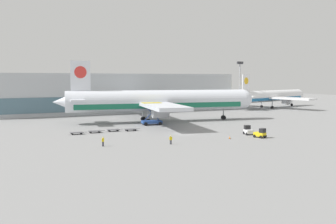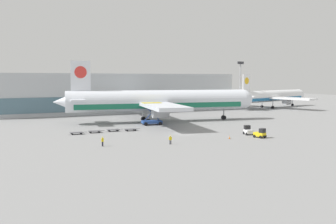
{
  "view_description": "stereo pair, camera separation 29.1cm",
  "coord_description": "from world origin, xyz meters",
  "px_view_note": "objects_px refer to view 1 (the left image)",
  "views": [
    {
      "loc": [
        -39.33,
        -71.88,
        12.23
      ],
      "look_at": [
        1.7,
        10.82,
        4.0
      ],
      "focal_mm": 40.0,
      "sensor_mm": 36.0,
      "label": 1
    },
    {
      "loc": [
        -39.07,
        -72.01,
        12.23
      ],
      "look_at": [
        1.7,
        10.82,
        4.0
      ],
      "focal_mm": 40.0,
      "sensor_mm": 36.0,
      "label": 2
    }
  ],
  "objects_px": {
    "light_mast": "(240,81)",
    "baggage_tug_mid": "(261,134)",
    "baggage_dolly_second": "(95,131)",
    "traffic_cone_near": "(230,137)",
    "airplane_distant": "(271,96)",
    "baggage_dolly_lead": "(77,133)",
    "baggage_dolly_third": "(113,130)",
    "scissor_lift_loader": "(152,117)",
    "baggage_tug_foreground": "(248,131)",
    "ground_crew_near": "(171,139)",
    "airplane_main": "(157,101)",
    "ground_crew_far": "(103,141)",
    "baggage_dolly_trail": "(131,129)"
  },
  "relations": [
    {
      "from": "airplane_main",
      "to": "baggage_tug_foreground",
      "type": "height_order",
      "value": "airplane_main"
    },
    {
      "from": "ground_crew_far",
      "to": "traffic_cone_near",
      "type": "distance_m",
      "value": 25.84
    },
    {
      "from": "baggage_tug_mid",
      "to": "baggage_dolly_trail",
      "type": "bearing_deg",
      "value": -150.65
    },
    {
      "from": "ground_crew_near",
      "to": "ground_crew_far",
      "type": "relative_size",
      "value": 0.95
    },
    {
      "from": "baggage_tug_foreground",
      "to": "ground_crew_near",
      "type": "height_order",
      "value": "baggage_tug_foreground"
    },
    {
      "from": "airplane_main",
      "to": "traffic_cone_near",
      "type": "bearing_deg",
      "value": -78.89
    },
    {
      "from": "light_mast",
      "to": "baggage_tug_foreground",
      "type": "height_order",
      "value": "light_mast"
    },
    {
      "from": "scissor_lift_loader",
      "to": "light_mast",
      "type": "bearing_deg",
      "value": 40.63
    },
    {
      "from": "light_mast",
      "to": "baggage_tug_mid",
      "type": "height_order",
      "value": "light_mast"
    },
    {
      "from": "baggage_tug_foreground",
      "to": "ground_crew_far",
      "type": "relative_size",
      "value": 1.54
    },
    {
      "from": "baggage_dolly_lead",
      "to": "scissor_lift_loader",
      "type": "bearing_deg",
      "value": 24.94
    },
    {
      "from": "baggage_dolly_second",
      "to": "baggage_dolly_third",
      "type": "distance_m",
      "value": 4.53
    },
    {
      "from": "airplane_distant",
      "to": "baggage_dolly_lead",
      "type": "distance_m",
      "value": 98.89
    },
    {
      "from": "light_mast",
      "to": "baggage_dolly_second",
      "type": "distance_m",
      "value": 80.08
    },
    {
      "from": "baggage_tug_mid",
      "to": "ground_crew_near",
      "type": "height_order",
      "value": "baggage_tug_mid"
    },
    {
      "from": "baggage_dolly_second",
      "to": "ground_crew_far",
      "type": "xyz_separation_m",
      "value": [
        -3.24,
        -17.3,
        0.65
      ]
    },
    {
      "from": "scissor_lift_loader",
      "to": "baggage_tug_mid",
      "type": "height_order",
      "value": "scissor_lift_loader"
    },
    {
      "from": "baggage_dolly_third",
      "to": "ground_crew_far",
      "type": "height_order",
      "value": "ground_crew_far"
    },
    {
      "from": "airplane_distant",
      "to": "baggage_dolly_third",
      "type": "height_order",
      "value": "airplane_distant"
    },
    {
      "from": "baggage_tug_foreground",
      "to": "baggage_dolly_third",
      "type": "relative_size",
      "value": 0.73
    },
    {
      "from": "baggage_dolly_second",
      "to": "traffic_cone_near",
      "type": "bearing_deg",
      "value": -38.48
    },
    {
      "from": "baggage_dolly_third",
      "to": "ground_crew_near",
      "type": "bearing_deg",
      "value": -74.73
    },
    {
      "from": "airplane_distant",
      "to": "baggage_dolly_lead",
      "type": "xyz_separation_m",
      "value": [
        -90.48,
        -39.66,
        -4.38
      ]
    },
    {
      "from": "airplane_main",
      "to": "ground_crew_near",
      "type": "bearing_deg",
      "value": -100.69
    },
    {
      "from": "airplane_distant",
      "to": "traffic_cone_near",
      "type": "bearing_deg",
      "value": -151.73
    },
    {
      "from": "scissor_lift_loader",
      "to": "baggage_dolly_second",
      "type": "bearing_deg",
      "value": -146.13
    },
    {
      "from": "baggage_dolly_third",
      "to": "baggage_dolly_lead",
      "type": "bearing_deg",
      "value": -169.13
    },
    {
      "from": "baggage_dolly_trail",
      "to": "ground_crew_far",
      "type": "xyz_separation_m",
      "value": [
        -11.69,
        -16.78,
        0.65
      ]
    },
    {
      "from": "scissor_lift_loader",
      "to": "airplane_distant",
      "type": "bearing_deg",
      "value": 34.61
    },
    {
      "from": "light_mast",
      "to": "baggage_dolly_third",
      "type": "height_order",
      "value": "light_mast"
    },
    {
      "from": "airplane_distant",
      "to": "scissor_lift_loader",
      "type": "relative_size",
      "value": 7.85
    },
    {
      "from": "scissor_lift_loader",
      "to": "traffic_cone_near",
      "type": "relative_size",
      "value": 8.37
    },
    {
      "from": "scissor_lift_loader",
      "to": "baggage_tug_foreground",
      "type": "bearing_deg",
      "value": -54.44
    },
    {
      "from": "airplane_main",
      "to": "light_mast",
      "type": "bearing_deg",
      "value": 37.63
    },
    {
      "from": "scissor_lift_loader",
      "to": "baggage_dolly_lead",
      "type": "distance_m",
      "value": 23.34
    },
    {
      "from": "baggage_dolly_third",
      "to": "scissor_lift_loader",
      "type": "bearing_deg",
      "value": 33.19
    },
    {
      "from": "light_mast",
      "to": "traffic_cone_near",
      "type": "height_order",
      "value": "light_mast"
    },
    {
      "from": "baggage_tug_foreground",
      "to": "baggage_dolly_lead",
      "type": "xyz_separation_m",
      "value": [
        -33.74,
        16.88,
        -0.49
      ]
    },
    {
      "from": "baggage_tug_foreground",
      "to": "baggage_dolly_trail",
      "type": "relative_size",
      "value": 0.73
    },
    {
      "from": "baggage_dolly_third",
      "to": "ground_crew_near",
      "type": "xyz_separation_m",
      "value": [
        4.23,
        -21.37,
        0.59
      ]
    },
    {
      "from": "baggage_dolly_second",
      "to": "ground_crew_near",
      "type": "bearing_deg",
      "value": -63.23
    },
    {
      "from": "baggage_dolly_second",
      "to": "traffic_cone_near",
      "type": "relative_size",
      "value": 5.29
    },
    {
      "from": "airplane_main",
      "to": "scissor_lift_loader",
      "type": "bearing_deg",
      "value": -116.29
    },
    {
      "from": "airplane_main",
      "to": "ground_crew_far",
      "type": "distance_m",
      "value": 39.97
    },
    {
      "from": "airplane_main",
      "to": "traffic_cone_near",
      "type": "height_order",
      "value": "airplane_main"
    },
    {
      "from": "scissor_lift_loader",
      "to": "baggage_dolly_third",
      "type": "distance_m",
      "value": 15.0
    },
    {
      "from": "ground_crew_near",
      "to": "ground_crew_far",
      "type": "height_order",
      "value": "ground_crew_far"
    },
    {
      "from": "baggage_dolly_lead",
      "to": "airplane_main",
      "type": "bearing_deg",
      "value": 32.5
    },
    {
      "from": "baggage_dolly_second",
      "to": "airplane_main",
      "type": "bearing_deg",
      "value": 35.9
    },
    {
      "from": "baggage_dolly_third",
      "to": "airplane_main",
      "type": "bearing_deg",
      "value": 41.12
    }
  ]
}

